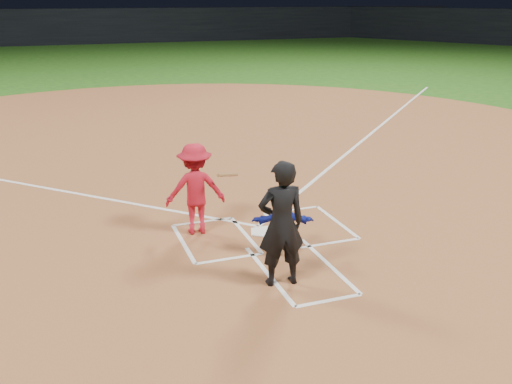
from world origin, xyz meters
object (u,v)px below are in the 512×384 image
object	(u,v)px
home_plate	(264,232)
catcher	(283,224)
batter_at_plate	(195,189)
umpire	(281,224)

from	to	relation	value
home_plate	catcher	xyz separation A→B (m)	(-0.05, -1.10, 0.58)
catcher	batter_at_plate	xyz separation A→B (m)	(-1.16, 1.55, 0.29)
catcher	home_plate	bearing A→B (deg)	-74.42
catcher	umpire	xyz separation A→B (m)	(-0.42, -0.93, 0.43)
home_plate	umpire	xyz separation A→B (m)	(-0.47, -2.03, 1.01)
catcher	umpire	world-z (taller)	umpire
batter_at_plate	home_plate	bearing A→B (deg)	-20.50
home_plate	batter_at_plate	distance (m)	1.56
umpire	catcher	bearing A→B (deg)	-109.83
catcher	batter_at_plate	world-z (taller)	batter_at_plate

